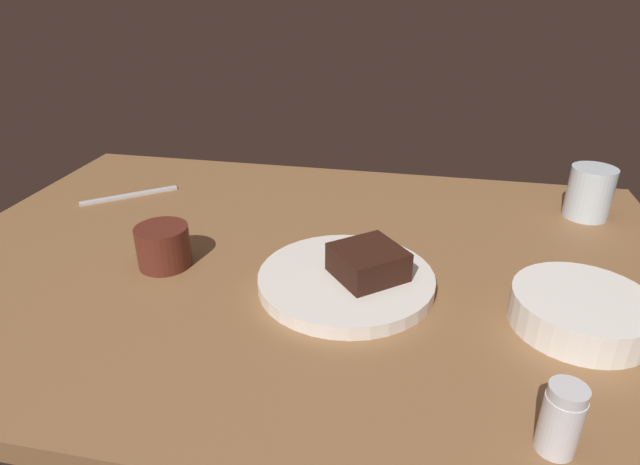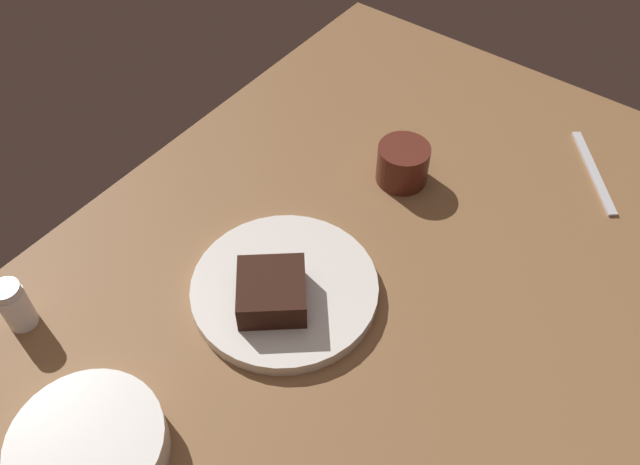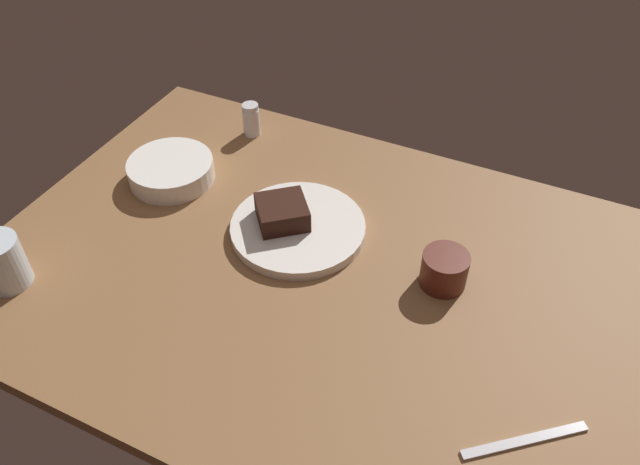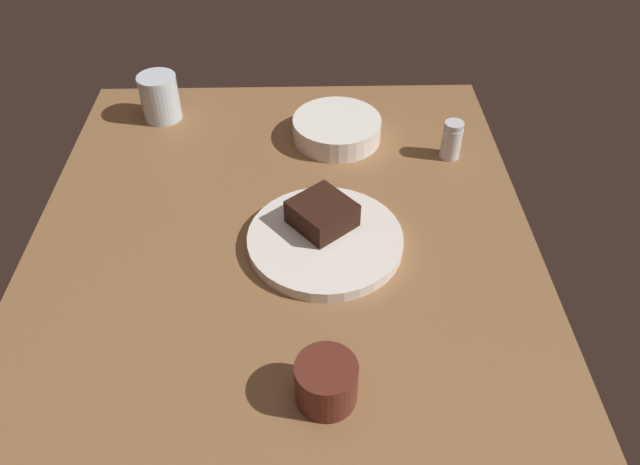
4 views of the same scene
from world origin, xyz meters
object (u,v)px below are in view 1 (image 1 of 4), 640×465
at_px(butter_knife, 130,195).
at_px(salt_shaker, 561,419).
at_px(chocolate_cake_slice, 368,262).
at_px(coffee_cup, 163,246).
at_px(dessert_plate, 346,280).
at_px(water_glass, 590,193).
at_px(side_bowl, 581,311).

bearing_deg(butter_knife, salt_shaker, 106.31).
distance_m(chocolate_cake_slice, coffee_cup, 0.32).
relative_size(dessert_plate, water_glass, 2.69).
bearing_deg(dessert_plate, side_bowl, -5.96).
bearing_deg(butter_knife, dessert_plate, 113.48).
xyz_separation_m(dessert_plate, chocolate_cake_slice, (0.03, 0.00, 0.03)).
height_order(chocolate_cake_slice, side_bowl, chocolate_cake_slice).
bearing_deg(dessert_plate, chocolate_cake_slice, 8.03).
xyz_separation_m(dessert_plate, salt_shaker, (0.24, -0.25, 0.03)).
bearing_deg(coffee_cup, water_glass, 25.28).
bearing_deg(chocolate_cake_slice, coffee_cup, 179.46).
bearing_deg(butter_knife, coffee_cup, 89.84).
xyz_separation_m(salt_shaker, side_bowl, (0.07, 0.22, -0.02)).
distance_m(dessert_plate, coffee_cup, 0.29).
bearing_deg(water_glass, dessert_plate, -140.31).
height_order(water_glass, side_bowl, water_glass).
relative_size(dessert_plate, butter_knife, 1.34).
xyz_separation_m(side_bowl, coffee_cup, (-0.60, 0.04, 0.01)).
xyz_separation_m(chocolate_cake_slice, water_glass, (0.37, 0.33, 0.01)).
bearing_deg(dessert_plate, water_glass, 39.69).
xyz_separation_m(side_bowl, butter_knife, (-0.79, 0.28, -0.02)).
distance_m(water_glass, coffee_cup, 0.76).
distance_m(dessert_plate, side_bowl, 0.31).
xyz_separation_m(chocolate_cake_slice, coffee_cup, (-0.32, 0.00, -0.01)).
height_order(dessert_plate, coffee_cup, coffee_cup).
bearing_deg(coffee_cup, butter_knife, 129.13).
bearing_deg(water_glass, side_bowl, -103.58).
xyz_separation_m(salt_shaker, water_glass, (0.15, 0.58, 0.01)).
height_order(chocolate_cake_slice, salt_shaker, salt_shaker).
xyz_separation_m(water_glass, side_bowl, (-0.09, -0.36, -0.03)).
bearing_deg(dessert_plate, butter_knife, 152.77).
relative_size(chocolate_cake_slice, side_bowl, 0.52).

